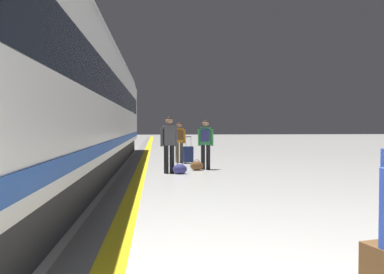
{
  "coord_description": "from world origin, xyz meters",
  "views": [
    {
      "loc": [
        -0.33,
        -0.89,
        1.5
      ],
      "look_at": [
        0.25,
        5.39,
        1.3
      ],
      "focal_mm": 36.73,
      "sensor_mm": 36.0,
      "label": 1
    }
  ],
  "objects_px": {
    "duffel_bag_far": "(180,169)",
    "passenger_mid": "(206,140)",
    "high_speed_train": "(1,65)",
    "suitcase_near": "(188,154)",
    "passenger_near": "(179,139)",
    "passenger_far": "(169,140)",
    "duffel_bag_mid": "(197,166)"
  },
  "relations": [
    {
      "from": "duffel_bag_far",
      "to": "passenger_mid",
      "type": "bearing_deg",
      "value": 50.24
    },
    {
      "from": "high_speed_train",
      "to": "suitcase_near",
      "type": "distance_m",
      "value": 9.39
    },
    {
      "from": "high_speed_train",
      "to": "passenger_near",
      "type": "relative_size",
      "value": 21.84
    },
    {
      "from": "passenger_far",
      "to": "duffel_bag_far",
      "type": "xyz_separation_m",
      "value": [
        0.32,
        -0.18,
        -0.87
      ]
    },
    {
      "from": "passenger_near",
      "to": "duffel_bag_far",
      "type": "xyz_separation_m",
      "value": [
        -0.2,
        -3.54,
        -0.81
      ]
    },
    {
      "from": "passenger_mid",
      "to": "passenger_near",
      "type": "bearing_deg",
      "value": 106.93
    },
    {
      "from": "passenger_mid",
      "to": "duffel_bag_far",
      "type": "height_order",
      "value": "passenger_mid"
    },
    {
      "from": "suitcase_near",
      "to": "passenger_near",
      "type": "bearing_deg",
      "value": 137.21
    },
    {
      "from": "passenger_near",
      "to": "suitcase_near",
      "type": "height_order",
      "value": "passenger_near"
    },
    {
      "from": "duffel_bag_mid",
      "to": "passenger_far",
      "type": "height_order",
      "value": "passenger_far"
    },
    {
      "from": "passenger_near",
      "to": "suitcase_near",
      "type": "xyz_separation_m",
      "value": [
        0.32,
        -0.29,
        -0.6
      ]
    },
    {
      "from": "duffel_bag_mid",
      "to": "passenger_far",
      "type": "distance_m",
      "value": 1.47
    },
    {
      "from": "duffel_bag_far",
      "to": "passenger_near",
      "type": "bearing_deg",
      "value": 86.8
    },
    {
      "from": "high_speed_train",
      "to": "duffel_bag_mid",
      "type": "xyz_separation_m",
      "value": [
        3.92,
        5.97,
        -2.35
      ]
    },
    {
      "from": "passenger_far",
      "to": "duffel_bag_far",
      "type": "bearing_deg",
      "value": -29.83
    },
    {
      "from": "passenger_mid",
      "to": "passenger_far",
      "type": "distance_m",
      "value": 1.57
    },
    {
      "from": "passenger_far",
      "to": "duffel_bag_far",
      "type": "distance_m",
      "value": 0.94
    },
    {
      "from": "suitcase_near",
      "to": "duffel_bag_mid",
      "type": "relative_size",
      "value": 2.4
    },
    {
      "from": "duffel_bag_far",
      "to": "high_speed_train",
      "type": "bearing_deg",
      "value": -123.15
    },
    {
      "from": "passenger_near",
      "to": "passenger_mid",
      "type": "height_order",
      "value": "passenger_mid"
    },
    {
      "from": "duffel_bag_mid",
      "to": "passenger_far",
      "type": "xyz_separation_m",
      "value": [
        -0.94,
        -0.73,
        0.87
      ]
    },
    {
      "from": "duffel_bag_mid",
      "to": "duffel_bag_far",
      "type": "height_order",
      "value": "same"
    },
    {
      "from": "passenger_near",
      "to": "passenger_far",
      "type": "distance_m",
      "value": 3.4
    },
    {
      "from": "high_speed_train",
      "to": "passenger_near",
      "type": "height_order",
      "value": "high_speed_train"
    },
    {
      "from": "duffel_bag_far",
      "to": "duffel_bag_mid",
      "type": "bearing_deg",
      "value": 55.94
    },
    {
      "from": "passenger_near",
      "to": "duffel_bag_mid",
      "type": "distance_m",
      "value": 2.78
    },
    {
      "from": "passenger_far",
      "to": "duffel_bag_mid",
      "type": "bearing_deg",
      "value": 37.92
    },
    {
      "from": "passenger_mid",
      "to": "duffel_bag_mid",
      "type": "distance_m",
      "value": 0.92
    },
    {
      "from": "passenger_mid",
      "to": "passenger_far",
      "type": "xyz_separation_m",
      "value": [
        -1.25,
        -0.94,
        0.03
      ]
    },
    {
      "from": "passenger_mid",
      "to": "high_speed_train",
      "type": "bearing_deg",
      "value": -124.44
    },
    {
      "from": "passenger_mid",
      "to": "duffel_bag_far",
      "type": "xyz_separation_m",
      "value": [
        -0.93,
        -1.12,
        -0.84
      ]
    },
    {
      "from": "high_speed_train",
      "to": "passenger_far",
      "type": "bearing_deg",
      "value": 60.35
    }
  ]
}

